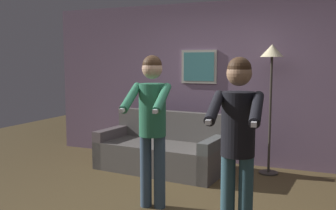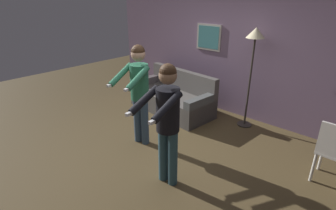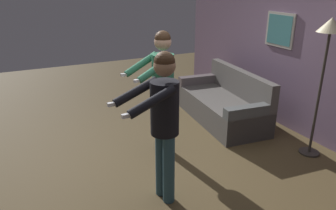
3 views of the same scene
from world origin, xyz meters
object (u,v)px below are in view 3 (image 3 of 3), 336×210
couch (223,105)px  person_standing_right (163,115)px  person_standing_left (162,81)px  torchiere_lamp (328,43)px

couch → person_standing_right: size_ratio=1.17×
couch → person_standing_left: bearing=-70.2°
couch → person_standing_right: 2.56m
couch → torchiere_lamp: 2.06m
torchiere_lamp → person_standing_right: 2.38m
couch → person_standing_right: person_standing_right is taller
torchiere_lamp → person_standing_right: bearing=-89.5°
couch → torchiere_lamp: bearing=15.4°
torchiere_lamp → person_standing_right: size_ratio=1.12×
torchiere_lamp → person_standing_left: (-1.03, -1.84, -0.54)m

